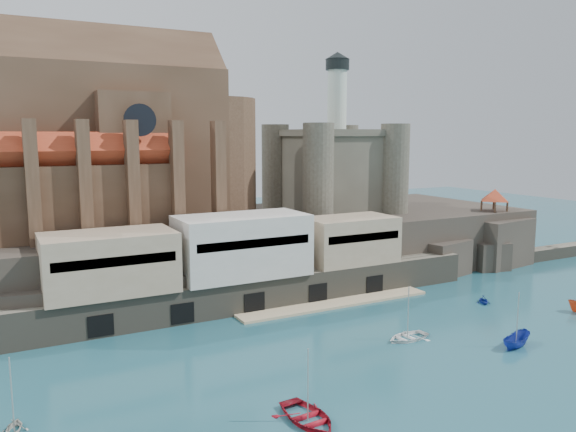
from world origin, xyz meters
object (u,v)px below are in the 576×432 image
Objects in this scene: castle_keep at (333,166)px; pavilion at (495,196)px; church at (109,147)px; boat_2 at (516,347)px; boat_0 at (308,421)px.

castle_keep is 30.50m from pavilion.
church is 63.17m from boat_2.
boat_0 is (-59.98, -34.87, -12.73)m from pavilion.
boat_2 is (-30.50, -31.38, -12.73)m from pavilion.
castle_keep is 5.91× the size of boat_2.
church is 55.68m from boat_0.
pavilion is (25.92, -15.08, -5.59)m from castle_keep.
castle_keep reaches higher than boat_2.
castle_keep is 63.16m from boat_0.
pavilion is 45.57m from boat_2.
pavilion is (66.13, -15.85, -9.40)m from church.
pavilion is 70.54m from boat_0.
castle_keep is 4.58× the size of pavilion.
church is 7.34× the size of pavilion.
church is 68.65m from pavilion.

